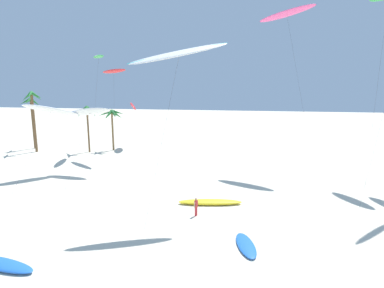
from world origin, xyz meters
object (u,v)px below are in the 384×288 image
flying_kite_2 (90,112)px  grounded_kite_1 (246,245)px  flying_kite_6 (114,71)px  grounded_kite_3 (210,202)px  person_near_left (196,206)px  palm_tree_2 (87,114)px  flying_kite_9 (287,13)px  flying_kite_0 (179,53)px  palm_tree_0 (32,109)px  flying_kite_3 (51,110)px  palm_tree_3 (112,116)px  palm_tree_1 (33,106)px  grounded_kite_2 (0,264)px  flying_kite_1 (133,106)px  flying_kite_7 (99,57)px

flying_kite_2 → grounded_kite_1: (20.83, -16.19, -7.95)m
flying_kite_6 → grounded_kite_1: (21.25, -24.62, -13.57)m
grounded_kite_3 → person_near_left: person_near_left is taller
palm_tree_2 → flying_kite_9: size_ratio=0.38×
flying_kite_0 → flying_kite_9: bearing=61.9°
grounded_kite_3 → flying_kite_2: bearing=153.1°
palm_tree_0 → flying_kite_6: flying_kite_6 is taller
flying_kite_2 → flying_kite_3: (-4.09, -2.20, 0.29)m
palm_tree_3 → person_near_left: 32.75m
flying_kite_2 → person_near_left: bearing=-35.4°
palm_tree_0 → flying_kite_9: size_ratio=0.44×
palm_tree_1 → palm_tree_2: 9.52m
flying_kite_9 → grounded_kite_3: flying_kite_9 is taller
palm_tree_0 → grounded_kite_3: palm_tree_0 is taller
grounded_kite_2 → palm_tree_2: bearing=111.2°
grounded_kite_1 → flying_kite_2: bearing=142.1°
flying_kite_1 → palm_tree_1: bearing=-155.0°
palm_tree_0 → flying_kite_6: size_ratio=0.67×
flying_kite_3 → grounded_kite_3: flying_kite_3 is taller
palm_tree_1 → flying_kite_3: palm_tree_1 is taller
palm_tree_1 → flying_kite_0: (31.39, -21.46, 5.69)m
flying_kite_7 → flying_kite_0: bearing=-49.5°
flying_kite_6 → grounded_kite_1: size_ratio=3.71×
palm_tree_1 → person_near_left: (32.79, -21.48, -7.24)m
flying_kite_1 → grounded_kite_3: size_ratio=1.38×
grounded_kite_1 → palm_tree_2: bearing=135.3°
palm_tree_3 → flying_kite_3: bearing=-91.7°
flying_kite_0 → person_near_left: flying_kite_0 is taller
palm_tree_0 → flying_kite_0: size_ratio=0.62×
palm_tree_0 → flying_kite_7: (15.16, -2.24, 8.73)m
flying_kite_1 → flying_kite_7: (-2.79, -6.76, 8.31)m
flying_kite_2 → flying_kite_7: 13.57m
palm_tree_0 → grounded_kite_1: 49.55m
flying_kite_0 → flying_kite_3: size_ratio=1.36×
palm_tree_0 → flying_kite_6: bearing=-12.4°
palm_tree_0 → flying_kite_1: (17.95, 4.52, 0.41)m
flying_kite_2 → person_near_left: size_ratio=5.43×
flying_kite_2 → grounded_kite_1: size_ratio=2.36×
palm_tree_1 → grounded_kite_1: 46.12m
palm_tree_2 → grounded_kite_2: palm_tree_2 is taller
flying_kite_2 → person_near_left: 21.35m
grounded_kite_2 → grounded_kite_3: 17.35m
palm_tree_1 → flying_kite_1: 17.04m
flying_kite_6 → grounded_kite_3: (17.64, -17.15, -13.48)m
palm_tree_3 → grounded_kite_2: size_ratio=1.38×
palm_tree_3 → flying_kite_6: 9.72m
grounded_kite_3 → palm_tree_0: bearing=149.6°
palm_tree_2 → flying_kite_7: size_ratio=0.49×
flying_kite_3 → flying_kite_7: 14.67m
palm_tree_2 → flying_kite_1: bearing=42.1°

